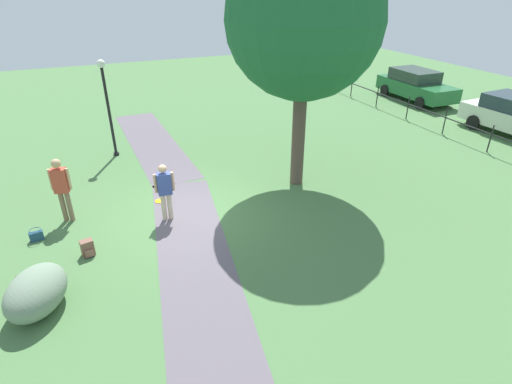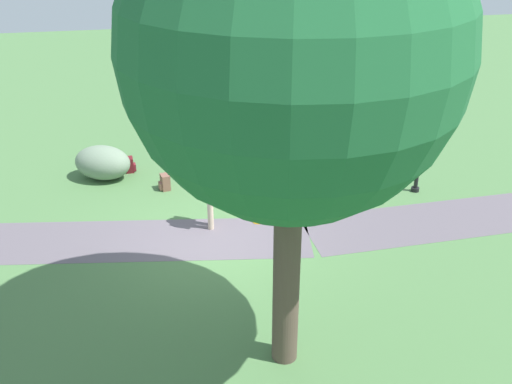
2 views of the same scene
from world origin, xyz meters
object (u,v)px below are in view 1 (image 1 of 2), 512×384
object	(u,v)px
parked_suv_orange	(416,85)
lamp_post	(107,98)
woman_with_handbag	(61,186)
large_shade_tree	(304,20)
backpack_by_boulder	(25,285)
man_near_boulder	(165,189)
frisbee_on_grass	(159,201)
lawn_boulder	(36,292)
spare_backpack_on_lawn	(88,248)
handbag_on_grass	(36,235)

from	to	relation	value
parked_suv_orange	lamp_post	bearing A→B (deg)	-83.99
woman_with_handbag	parked_suv_orange	bearing A→B (deg)	108.89
large_shade_tree	backpack_by_boulder	distance (m)	9.25
backpack_by_boulder	lamp_post	bearing A→B (deg)	159.55
woman_with_handbag	parked_suv_orange	size ratio (longest dim) A/B	0.41
man_near_boulder	frisbee_on_grass	bearing A→B (deg)	-178.73
woman_with_handbag	lawn_boulder	bearing A→B (deg)	-10.10
backpack_by_boulder	spare_backpack_on_lawn	xyz separation A→B (m)	(-0.85, 1.27, 0.00)
woman_with_handbag	parked_suv_orange	xyz separation A→B (m)	(-5.87, 17.16, -0.25)
backpack_by_boulder	spare_backpack_on_lawn	size ratio (longest dim) A/B	1.00
lamp_post	woman_with_handbag	world-z (taller)	lamp_post
woman_with_handbag	lamp_post	bearing A→B (deg)	158.14
woman_with_handbag	handbag_on_grass	bearing A→B (deg)	-47.84
lawn_boulder	backpack_by_boulder	xyz separation A→B (m)	(-0.67, -0.29, -0.25)
man_near_boulder	frisbee_on_grass	size ratio (longest dim) A/B	6.22
spare_backpack_on_lawn	frisbee_on_grass	xyz separation A→B (m)	(-1.96, 2.07, -0.18)
large_shade_tree	backpack_by_boulder	world-z (taller)	large_shade_tree
frisbee_on_grass	lawn_boulder	bearing A→B (deg)	-41.26
woman_with_handbag	spare_backpack_on_lawn	size ratio (longest dim) A/B	4.51
woman_with_handbag	handbag_on_grass	world-z (taller)	woman_with_handbag
large_shade_tree	parked_suv_orange	size ratio (longest dim) A/B	1.58
man_near_boulder	parked_suv_orange	xyz separation A→B (m)	(-6.85, 14.69, -0.12)
lamp_post	spare_backpack_on_lawn	bearing A→B (deg)	-12.22
frisbee_on_grass	parked_suv_orange	bearing A→B (deg)	111.44
lawn_boulder	parked_suv_orange	bearing A→B (deg)	117.52
large_shade_tree	handbag_on_grass	world-z (taller)	large_shade_tree
lawn_boulder	spare_backpack_on_lawn	distance (m)	1.83
lawn_boulder	backpack_by_boulder	distance (m)	0.77
lawn_boulder	handbag_on_grass	size ratio (longest dim) A/B	5.34
handbag_on_grass	spare_backpack_on_lawn	world-z (taller)	spare_backpack_on_lawn
handbag_on_grass	parked_suv_orange	distance (m)	19.11
lamp_post	parked_suv_orange	world-z (taller)	lamp_post
large_shade_tree	man_near_boulder	distance (m)	5.83
spare_backpack_on_lawn	parked_suv_orange	distance (m)	18.49
lamp_post	handbag_on_grass	size ratio (longest dim) A/B	10.27
handbag_on_grass	lamp_post	bearing A→B (deg)	153.42
lamp_post	lawn_boulder	bearing A→B (deg)	-16.82
woman_with_handbag	handbag_on_grass	size ratio (longest dim) A/B	5.40
handbag_on_grass	spare_backpack_on_lawn	bearing A→B (deg)	44.58
large_shade_tree	man_near_boulder	xyz separation A→B (m)	(0.62, -4.28, -3.90)
backpack_by_boulder	spare_backpack_on_lawn	distance (m)	1.53
spare_backpack_on_lawn	woman_with_handbag	bearing A→B (deg)	-168.48
parked_suv_orange	frisbee_on_grass	bearing A→B (deg)	-68.56
woman_with_handbag	large_shade_tree	bearing A→B (deg)	86.99
large_shade_tree	backpack_by_boulder	bearing A→B (deg)	-72.85
large_shade_tree	man_near_boulder	world-z (taller)	large_shade_tree
frisbee_on_grass	large_shade_tree	bearing A→B (deg)	84.05
lawn_boulder	backpack_by_boulder	world-z (taller)	lawn_boulder
large_shade_tree	parked_suv_orange	bearing A→B (deg)	120.90
large_shade_tree	lamp_post	world-z (taller)	large_shade_tree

